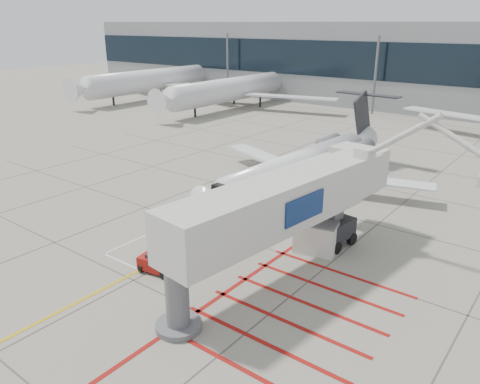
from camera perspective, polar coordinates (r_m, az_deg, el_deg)
The scene contains 10 objects.
ground_plane at distance 30.17m, azimuth -7.03°, elevation -7.57°, with size 260.00×260.00×0.00m, color gray.
regional_jet at distance 38.92m, azimuth 5.76°, elevation 4.60°, with size 21.95×27.68×7.25m, color white, non-canonical shape.
jet_bridge at distance 25.75m, azimuth 3.83°, elevation -2.88°, with size 9.23×19.48×7.79m, color silver, non-canonical shape.
pushback_tug at distance 28.22m, azimuth -10.03°, elevation -8.41°, with size 2.07×1.30×1.21m, color #9B120F, non-canonical shape.
baggage_cart at distance 32.39m, azimuth -4.03°, elevation -4.39°, with size 1.71×1.08×1.08m, color slate, non-canonical shape.
ground_power_unit at distance 30.25m, azimuth 9.22°, elevation -5.44°, with size 2.60×1.52×2.06m, color silver, non-canonical shape.
cone_nose at distance 33.24m, azimuth -4.04°, elevation -4.27°, with size 0.37×0.37×0.51m, color orange.
cone_side at distance 33.64m, azimuth 6.41°, elevation -3.98°, with size 0.41×0.41×0.57m, color orange.
bg_aircraft_a at distance 94.81m, azimuth -9.41°, elevation 15.05°, with size 37.00×41.11×12.33m, color silver, non-canonical shape.
bg_aircraft_b at distance 82.14m, azimuth 0.03°, elevation 14.31°, with size 34.66×38.51×11.55m, color silver, non-canonical shape.
Camera 1 is at (19.09, -18.80, 13.87)m, focal length 35.00 mm.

